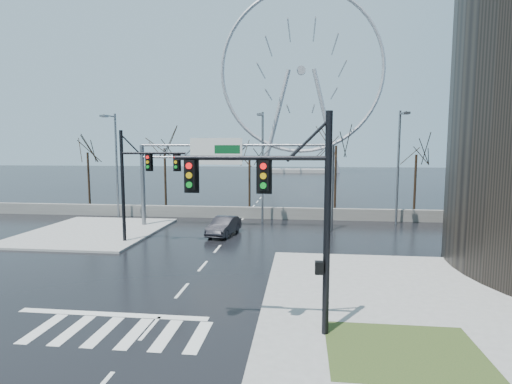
# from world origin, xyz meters

# --- Properties ---
(ground) EXTENTS (260.00, 260.00, 0.00)m
(ground) POSITION_xyz_m (0.00, 0.00, 0.00)
(ground) COLOR black
(ground) RESTS_ON ground
(sidewalk_right_ext) EXTENTS (12.00, 10.00, 0.15)m
(sidewalk_right_ext) POSITION_xyz_m (10.00, 2.00, 0.07)
(sidewalk_right_ext) COLOR gray
(sidewalk_right_ext) RESTS_ON ground
(sidewalk_far) EXTENTS (10.00, 12.00, 0.15)m
(sidewalk_far) POSITION_xyz_m (-11.00, 12.00, 0.07)
(sidewalk_far) COLOR gray
(sidewalk_far) RESTS_ON ground
(grass_strip) EXTENTS (5.00, 4.00, 0.02)m
(grass_strip) POSITION_xyz_m (9.00, -5.00, 0.15)
(grass_strip) COLOR #2B431C
(grass_strip) RESTS_ON sidewalk_near
(barrier_wall) EXTENTS (52.00, 0.50, 1.10)m
(barrier_wall) POSITION_xyz_m (0.00, 20.00, 0.55)
(barrier_wall) COLOR slate
(barrier_wall) RESTS_ON ground
(signal_mast_near) EXTENTS (5.52, 0.41, 8.00)m
(signal_mast_near) POSITION_xyz_m (5.14, -4.04, 4.87)
(signal_mast_near) COLOR black
(signal_mast_near) RESTS_ON ground
(signal_mast_far) EXTENTS (4.72, 0.41, 8.00)m
(signal_mast_far) POSITION_xyz_m (-5.87, 8.96, 4.83)
(signal_mast_far) COLOR black
(signal_mast_far) RESTS_ON ground
(sign_gantry) EXTENTS (16.36, 0.40, 7.60)m
(sign_gantry) POSITION_xyz_m (-0.38, 14.96, 5.18)
(sign_gantry) COLOR slate
(sign_gantry) RESTS_ON ground
(streetlight_left) EXTENTS (0.50, 2.55, 10.00)m
(streetlight_left) POSITION_xyz_m (-12.00, 18.16, 5.89)
(streetlight_left) COLOR slate
(streetlight_left) RESTS_ON ground
(streetlight_mid) EXTENTS (0.50, 2.55, 10.00)m
(streetlight_mid) POSITION_xyz_m (2.00, 18.16, 5.89)
(streetlight_mid) COLOR slate
(streetlight_mid) RESTS_ON ground
(streetlight_right) EXTENTS (0.50, 2.55, 10.00)m
(streetlight_right) POSITION_xyz_m (14.00, 18.16, 5.89)
(streetlight_right) COLOR slate
(streetlight_right) RESTS_ON ground
(tree_far_left) EXTENTS (3.50, 3.50, 7.00)m
(tree_far_left) POSITION_xyz_m (-18.00, 24.00, 5.57)
(tree_far_left) COLOR black
(tree_far_left) RESTS_ON ground
(tree_left) EXTENTS (3.75, 3.75, 7.50)m
(tree_left) POSITION_xyz_m (-9.00, 23.50, 5.98)
(tree_left) COLOR black
(tree_left) RESTS_ON ground
(tree_center) EXTENTS (3.25, 3.25, 6.50)m
(tree_center) POSITION_xyz_m (0.00, 24.50, 5.17)
(tree_center) COLOR black
(tree_center) RESTS_ON ground
(tree_right) EXTENTS (3.90, 3.90, 7.80)m
(tree_right) POSITION_xyz_m (9.00, 23.50, 6.22)
(tree_right) COLOR black
(tree_right) RESTS_ON ground
(tree_far_right) EXTENTS (3.40, 3.40, 6.80)m
(tree_far_right) POSITION_xyz_m (17.00, 24.00, 5.41)
(tree_far_right) COLOR black
(tree_far_right) RESTS_ON ground
(ferris_wheel) EXTENTS (45.00, 6.00, 50.91)m
(ferris_wheel) POSITION_xyz_m (5.00, 95.00, 26.13)
(ferris_wheel) COLOR gray
(ferris_wheel) RESTS_ON ground
(car) EXTENTS (2.20, 4.50, 1.42)m
(car) POSITION_xyz_m (-0.42, 12.34, 0.71)
(car) COLOR black
(car) RESTS_ON ground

